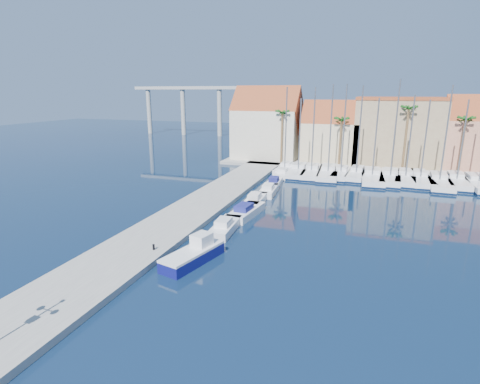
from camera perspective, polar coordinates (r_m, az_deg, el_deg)
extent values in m
plane|color=black|center=(27.41, -1.57, -12.85)|extent=(260.00, 260.00, 0.00)
cube|color=gray|center=(42.13, -6.58, -2.44)|extent=(6.00, 77.00, 0.50)
cube|color=gray|center=(71.78, 19.94, 4.02)|extent=(54.00, 16.00, 0.50)
cylinder|color=black|center=(31.19, -13.02, -8.17)|extent=(0.19, 0.19, 0.47)
cube|color=navy|center=(29.58, -7.21, -9.85)|extent=(3.25, 5.99, 0.85)
cube|color=white|center=(29.37, -7.25, -8.93)|extent=(3.25, 5.99, 0.19)
cube|color=white|center=(29.96, -5.86, -7.30)|extent=(1.57, 1.78, 1.04)
cube|color=white|center=(35.61, -2.24, -5.39)|extent=(2.08, 5.60, 0.80)
cube|color=white|center=(34.88, -2.53, -4.62)|extent=(1.34, 1.99, 0.60)
cube|color=white|center=(40.05, 0.97, -3.04)|extent=(2.63, 6.41, 0.80)
cube|color=navy|center=(39.30, 0.60, -2.33)|extent=(1.62, 2.32, 0.60)
cube|color=white|center=(44.24, 2.38, -1.30)|extent=(2.03, 5.64, 0.80)
cube|color=white|center=(43.53, 2.21, -0.61)|extent=(1.33, 2.00, 0.60)
cube|color=white|center=(48.67, 4.42, 0.19)|extent=(2.12, 5.66, 0.80)
cube|color=white|center=(47.96, 4.31, 0.83)|extent=(1.37, 2.02, 0.60)
cube|color=white|center=(52.87, 5.26, 1.37)|extent=(2.15, 5.51, 0.80)
cube|color=navy|center=(52.19, 5.18, 1.98)|extent=(1.35, 1.98, 0.60)
cube|color=white|center=(59.02, 6.61, 2.77)|extent=(1.98, 6.11, 0.80)
cube|color=white|center=(58.30, 6.49, 3.32)|extent=(1.38, 2.14, 0.60)
cube|color=white|center=(63.53, 8.18, 3.59)|extent=(2.76, 7.41, 0.80)
cube|color=white|center=(62.69, 8.11, 4.09)|extent=(1.78, 2.64, 0.60)
cube|color=white|center=(61.95, 6.91, 3.43)|extent=(2.40, 8.11, 1.00)
cube|color=#0B1A39|center=(62.01, 6.90, 3.14)|extent=(2.46, 8.17, 0.28)
cube|color=white|center=(62.56, 7.12, 4.29)|extent=(1.56, 2.46, 0.60)
cylinder|color=slate|center=(60.58, 7.01, 9.66)|extent=(0.20, 0.20, 12.56)
cube|color=white|center=(60.87, 8.95, 3.15)|extent=(2.84, 10.54, 1.00)
cube|color=#0B1A39|center=(60.94, 8.94, 2.86)|extent=(2.90, 10.60, 0.28)
cube|color=white|center=(61.73, 9.15, 4.07)|extent=(1.95, 3.17, 0.60)
cylinder|color=slate|center=(59.44, 9.09, 8.66)|extent=(0.20, 0.20, 10.87)
cube|color=white|center=(60.34, 10.86, 2.96)|extent=(3.23, 10.42, 1.00)
cube|color=#0B1A39|center=(60.41, 10.84, 2.66)|extent=(3.30, 10.48, 0.28)
cube|color=white|center=(61.19, 10.99, 3.89)|extent=(2.04, 3.18, 0.60)
cylinder|color=slate|center=(58.82, 11.14, 9.32)|extent=(0.20, 0.20, 12.54)
cube|color=white|center=(60.24, 13.27, 2.81)|extent=(3.54, 11.45, 1.00)
cube|color=#0B1A39|center=(60.30, 13.26, 2.51)|extent=(3.61, 11.51, 0.28)
cube|color=white|center=(61.19, 13.38, 3.75)|extent=(2.24, 3.50, 0.60)
cylinder|color=slate|center=(58.65, 13.65, 9.35)|extent=(0.20, 0.20, 12.92)
cube|color=white|center=(60.08, 15.15, 2.65)|extent=(2.74, 8.75, 1.00)
cube|color=#0B1A39|center=(60.14, 15.13, 2.36)|extent=(2.81, 8.81, 0.28)
cube|color=white|center=(60.76, 15.31, 3.55)|extent=(1.72, 2.68, 0.60)
cylinder|color=slate|center=(58.62, 15.56, 9.24)|extent=(0.20, 0.20, 12.94)
cube|color=white|center=(60.48, 17.32, 2.57)|extent=(3.19, 9.51, 1.00)
cube|color=#0B1A39|center=(60.54, 17.30, 2.28)|extent=(3.26, 9.57, 0.28)
cube|color=white|center=(61.23, 17.49, 3.47)|extent=(1.93, 2.93, 0.60)
cylinder|color=slate|center=(59.00, 17.79, 9.02)|extent=(0.20, 0.20, 12.76)
cube|color=white|center=(59.38, 19.44, 2.18)|extent=(3.60, 11.83, 1.00)
cube|color=#0B1A39|center=(59.45, 19.42, 1.87)|extent=(3.66, 11.89, 0.28)
cube|color=white|center=(60.37, 19.46, 3.15)|extent=(2.29, 3.61, 0.60)
cylinder|color=slate|center=(57.85, 19.98, 7.87)|extent=(0.20, 0.20, 11.03)
cube|color=white|center=(59.81, 21.91, 2.03)|extent=(3.46, 11.06, 1.00)
cube|color=#0B1A39|center=(59.88, 21.88, 1.73)|extent=(3.52, 11.12, 0.28)
cube|color=white|center=(60.72, 22.00, 2.98)|extent=(2.17, 3.38, 0.60)
cylinder|color=slate|center=(58.20, 22.60, 8.93)|extent=(0.20, 0.20, 13.58)
cube|color=white|center=(60.47, 23.90, 1.96)|extent=(3.63, 10.73, 1.00)
cube|color=#0B1A39|center=(60.53, 23.87, 1.66)|extent=(3.70, 10.80, 0.28)
cube|color=white|center=(61.34, 23.99, 2.88)|extent=(2.18, 3.31, 0.60)
cylinder|color=slate|center=(58.99, 24.53, 7.75)|extent=(0.20, 0.20, 11.45)
cube|color=white|center=(60.60, 25.68, 1.79)|extent=(3.42, 10.78, 1.00)
cube|color=#0B1A39|center=(60.67, 25.64, 1.49)|extent=(3.48, 10.85, 0.28)
cube|color=white|center=(61.47, 25.60, 2.73)|extent=(2.13, 3.30, 0.60)
cylinder|color=slate|center=(59.16, 26.41, 7.24)|extent=(0.20, 0.20, 10.81)
cube|color=white|center=(59.88, 28.03, 1.36)|extent=(3.37, 11.38, 1.00)
cube|color=#0B1A39|center=(59.95, 28.00, 1.06)|extent=(3.43, 11.45, 0.28)
cube|color=white|center=(60.82, 28.02, 2.32)|extent=(2.18, 3.46, 0.60)
cylinder|color=slate|center=(58.30, 28.92, 7.80)|extent=(0.20, 0.20, 12.72)
cube|color=white|center=(61.48, 30.03, 1.42)|extent=(3.11, 10.47, 1.00)
cube|color=#0B1A39|center=(61.55, 29.99, 1.13)|extent=(3.17, 10.54, 0.28)
cube|color=white|center=(62.33, 30.00, 2.34)|extent=(2.01, 3.19, 0.60)
cylinder|color=slate|center=(60.07, 30.84, 6.80)|extent=(0.20, 0.20, 10.85)
cube|color=white|center=(61.54, 32.43, 1.10)|extent=(3.49, 11.51, 1.00)
cube|color=#0B1A39|center=(61.60, 32.38, 0.81)|extent=(3.55, 11.57, 0.28)
cube|color=white|center=(62.45, 32.26, 2.05)|extent=(2.23, 3.51, 0.60)
cube|color=beige|center=(72.52, 4.15, 8.78)|extent=(12.00, 9.00, 9.00)
cube|color=brown|center=(72.18, 4.22, 12.33)|extent=(12.30, 9.00, 9.00)
cube|color=beige|center=(70.52, 13.67, 7.41)|extent=(10.00, 8.00, 7.00)
cube|color=brown|center=(70.17, 13.85, 10.24)|extent=(10.30, 8.00, 8.00)
cube|color=#997F5E|center=(71.12, 22.79, 8.36)|extent=(14.00, 10.00, 11.00)
cube|color=brown|center=(70.80, 23.26, 12.97)|extent=(14.20, 10.20, 0.50)
cube|color=tan|center=(72.04, 32.29, 6.08)|extent=(10.00, 8.00, 8.00)
cube|color=brown|center=(71.69, 32.74, 9.22)|extent=(10.30, 8.00, 8.00)
cylinder|color=brown|center=(66.74, 6.37, 8.19)|extent=(0.36, 0.36, 9.00)
sphere|color=#164F17|center=(66.38, 6.48, 11.92)|extent=(2.60, 2.60, 2.60)
cylinder|color=brown|center=(65.35, 15.00, 7.19)|extent=(0.36, 0.36, 8.00)
sphere|color=#164F17|center=(64.97, 15.23, 10.55)|extent=(2.60, 2.60, 2.60)
cylinder|color=brown|center=(65.29, 23.90, 7.30)|extent=(0.36, 0.36, 10.00)
sphere|color=#164F17|center=(64.93, 24.36, 11.54)|extent=(2.60, 2.60, 2.60)
cylinder|color=brown|center=(66.52, 30.72, 5.95)|extent=(0.36, 0.36, 8.50)
sphere|color=#164F17|center=(66.15, 31.19, 9.45)|extent=(2.60, 2.60, 2.60)
cube|color=#9E9E99|center=(114.57, -5.11, 15.54)|extent=(48.00, 2.20, 0.90)
cylinder|color=#9E9E99|center=(124.19, -13.67, 11.90)|extent=(1.40, 1.40, 14.00)
cylinder|color=#9E9E99|center=(118.19, -8.65, 12.01)|extent=(1.40, 1.40, 14.00)
cylinder|color=#9E9E99|center=(113.15, -3.13, 12.03)|extent=(1.40, 1.40, 14.00)
cylinder|color=#9E9E99|center=(109.20, 2.84, 11.93)|extent=(1.40, 1.40, 14.00)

